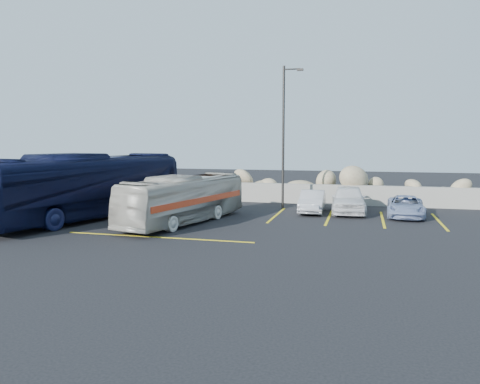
% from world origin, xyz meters
% --- Properties ---
extents(ground, '(90.00, 90.00, 0.00)m').
position_xyz_m(ground, '(0.00, 0.00, 0.00)').
color(ground, black).
rests_on(ground, ground).
extents(seawall, '(60.00, 0.40, 1.20)m').
position_xyz_m(seawall, '(0.00, 12.00, 0.60)').
color(seawall, gray).
rests_on(seawall, ground).
extents(riprap_pile, '(54.00, 2.80, 2.60)m').
position_xyz_m(riprap_pile, '(0.00, 13.20, 1.30)').
color(riprap_pile, tan).
rests_on(riprap_pile, ground).
extents(parking_lines, '(18.16, 9.36, 0.01)m').
position_xyz_m(parking_lines, '(4.64, 5.57, 0.01)').
color(parking_lines, yellow).
rests_on(parking_lines, ground).
extents(lamppost, '(1.14, 0.18, 8.00)m').
position_xyz_m(lamppost, '(2.56, 9.50, 4.30)').
color(lamppost, '#2A2825').
rests_on(lamppost, ground).
extents(vintage_bus, '(3.71, 8.31, 2.25)m').
position_xyz_m(vintage_bus, '(-1.19, 3.65, 1.13)').
color(vintage_bus, '#BCB8A9').
rests_on(vintage_bus, ground).
extents(tour_coach, '(5.37, 11.96, 3.24)m').
position_xyz_m(tour_coach, '(-6.33, 3.57, 1.62)').
color(tour_coach, black).
rests_on(tour_coach, ground).
extents(car_a, '(1.96, 4.44, 1.48)m').
position_xyz_m(car_a, '(6.20, 8.70, 0.74)').
color(car_a, white).
rests_on(car_a, ground).
extents(car_b, '(1.34, 3.62, 1.18)m').
position_xyz_m(car_b, '(4.30, 8.41, 0.59)').
color(car_b, silver).
rests_on(car_b, ground).
extents(car_d, '(1.98, 3.94, 1.07)m').
position_xyz_m(car_d, '(9.05, 8.12, 0.54)').
color(car_d, '#8495BC').
rests_on(car_d, ground).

